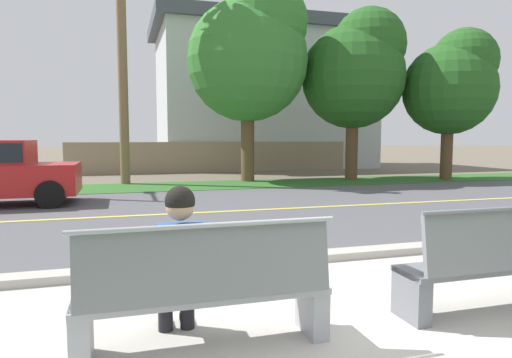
{
  "coord_description": "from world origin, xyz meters",
  "views": [
    {
      "loc": [
        -1.91,
        -2.96,
        1.6
      ],
      "look_at": [
        -0.06,
        3.33,
        1.0
      ],
      "focal_mm": 31.74,
      "sensor_mm": 36.0,
      "label": 1
    }
  ],
  "objects_px": {
    "shade_tree_far_left": "(252,52)",
    "shade_tree_centre": "(453,82)",
    "bench_left": "(206,293)",
    "seated_person_blue": "(179,260)",
    "bench_right": "(500,264)",
    "shade_tree_left": "(357,69)"
  },
  "relations": [
    {
      "from": "bench_left",
      "to": "seated_person_blue",
      "type": "distance_m",
      "value": 0.33
    },
    {
      "from": "bench_right",
      "to": "shade_tree_centre",
      "type": "relative_size",
      "value": 0.34
    },
    {
      "from": "bench_left",
      "to": "bench_right",
      "type": "xyz_separation_m",
      "value": [
        2.7,
        0.0,
        0.0
      ]
    },
    {
      "from": "bench_right",
      "to": "shade_tree_left",
      "type": "height_order",
      "value": "shade_tree_left"
    },
    {
      "from": "shade_tree_far_left",
      "to": "shade_tree_centre",
      "type": "height_order",
      "value": "shade_tree_far_left"
    },
    {
      "from": "shade_tree_far_left",
      "to": "shade_tree_left",
      "type": "xyz_separation_m",
      "value": [
        4.02,
        -0.31,
        -0.49
      ]
    },
    {
      "from": "bench_right",
      "to": "shade_tree_far_left",
      "type": "relative_size",
      "value": 0.27
    },
    {
      "from": "bench_left",
      "to": "bench_right",
      "type": "bearing_deg",
      "value": 0.0
    },
    {
      "from": "shade_tree_left",
      "to": "bench_left",
      "type": "bearing_deg",
      "value": -122.95
    },
    {
      "from": "seated_person_blue",
      "to": "shade_tree_far_left",
      "type": "relative_size",
      "value": 0.17
    },
    {
      "from": "shade_tree_centre",
      "to": "shade_tree_far_left",
      "type": "bearing_deg",
      "value": 169.46
    },
    {
      "from": "shade_tree_left",
      "to": "shade_tree_centre",
      "type": "relative_size",
      "value": 1.14
    },
    {
      "from": "bench_left",
      "to": "shade_tree_far_left",
      "type": "height_order",
      "value": "shade_tree_far_left"
    },
    {
      "from": "shade_tree_far_left",
      "to": "shade_tree_left",
      "type": "relative_size",
      "value": 1.12
    },
    {
      "from": "bench_right",
      "to": "shade_tree_centre",
      "type": "xyz_separation_m",
      "value": [
        8.7,
        11.21,
        3.2
      ]
    },
    {
      "from": "bench_left",
      "to": "shade_tree_centre",
      "type": "distance_m",
      "value": 16.3
    },
    {
      "from": "bench_left",
      "to": "shade_tree_centre",
      "type": "relative_size",
      "value": 0.34
    },
    {
      "from": "bench_right",
      "to": "shade_tree_far_left",
      "type": "distance_m",
      "value": 13.33
    },
    {
      "from": "shade_tree_left",
      "to": "shade_tree_centre",
      "type": "height_order",
      "value": "shade_tree_left"
    },
    {
      "from": "bench_right",
      "to": "shade_tree_left",
      "type": "distance_m",
      "value": 13.87
    },
    {
      "from": "shade_tree_left",
      "to": "shade_tree_centre",
      "type": "distance_m",
      "value": 3.63
    },
    {
      "from": "seated_person_blue",
      "to": "shade_tree_centre",
      "type": "xyz_separation_m",
      "value": [
        11.57,
        11.04,
        2.99
      ]
    }
  ]
}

